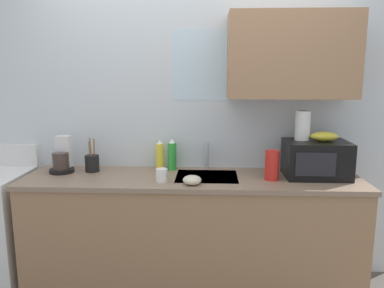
# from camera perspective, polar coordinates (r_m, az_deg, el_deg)

# --- Properties ---
(kitchen_wall_assembly) EXTENTS (3.29, 0.42, 2.50)m
(kitchen_wall_assembly) POSITION_cam_1_polar(r_m,az_deg,el_deg) (3.07, 2.77, 4.75)
(kitchen_wall_assembly) COLOR silver
(kitchen_wall_assembly) RESTS_ON ground
(counter_unit) EXTENTS (2.52, 0.63, 0.90)m
(counter_unit) POSITION_cam_1_polar(r_m,az_deg,el_deg) (3.00, 0.04, -13.12)
(counter_unit) COLOR #9E7551
(counter_unit) RESTS_ON ground
(sink_faucet) EXTENTS (0.03, 0.03, 0.22)m
(sink_faucet) POSITION_cam_1_polar(r_m,az_deg,el_deg) (3.05, 2.28, -1.79)
(sink_faucet) COLOR #B2B5BA
(sink_faucet) RESTS_ON counter_unit
(microwave) EXTENTS (0.46, 0.35, 0.27)m
(microwave) POSITION_cam_1_polar(r_m,az_deg,el_deg) (2.97, 18.15, -2.17)
(microwave) COLOR black
(microwave) RESTS_ON counter_unit
(banana_bunch) EXTENTS (0.20, 0.11, 0.07)m
(banana_bunch) POSITION_cam_1_polar(r_m,az_deg,el_deg) (2.95, 19.28, 1.06)
(banana_bunch) COLOR gold
(banana_bunch) RESTS_ON microwave
(paper_towel_roll) EXTENTS (0.11, 0.11, 0.22)m
(paper_towel_roll) POSITION_cam_1_polar(r_m,az_deg,el_deg) (2.95, 16.29, 2.70)
(paper_towel_roll) COLOR white
(paper_towel_roll) RESTS_ON microwave
(coffee_maker) EXTENTS (0.19, 0.21, 0.28)m
(coffee_maker) POSITION_cam_1_polar(r_m,az_deg,el_deg) (3.14, -18.88, -2.08)
(coffee_maker) COLOR black
(coffee_maker) RESTS_ON counter_unit
(dish_soap_bottle_green) EXTENTS (0.07, 0.07, 0.25)m
(dish_soap_bottle_green) POSITION_cam_1_polar(r_m,az_deg,el_deg) (3.04, -3.01, -1.67)
(dish_soap_bottle_green) COLOR green
(dish_soap_bottle_green) RESTS_ON counter_unit
(dish_soap_bottle_yellow) EXTENTS (0.06, 0.06, 0.25)m
(dish_soap_bottle_yellow) POSITION_cam_1_polar(r_m,az_deg,el_deg) (3.05, -4.83, -1.72)
(dish_soap_bottle_yellow) COLOR yellow
(dish_soap_bottle_yellow) RESTS_ON counter_unit
(cereal_canister) EXTENTS (0.10, 0.10, 0.22)m
(cereal_canister) POSITION_cam_1_polar(r_m,az_deg,el_deg) (2.81, 11.94, -3.14)
(cereal_canister) COLOR red
(cereal_canister) RESTS_ON counter_unit
(mug_white) EXTENTS (0.08, 0.08, 0.09)m
(mug_white) POSITION_cam_1_polar(r_m,az_deg,el_deg) (2.72, -4.58, -4.70)
(mug_white) COLOR white
(mug_white) RESTS_ON counter_unit
(utensil_crock) EXTENTS (0.11, 0.11, 0.27)m
(utensil_crock) POSITION_cam_1_polar(r_m,az_deg,el_deg) (3.08, -14.79, -2.76)
(utensil_crock) COLOR black
(utensil_crock) RESTS_ON counter_unit
(small_bowl) EXTENTS (0.13, 0.13, 0.06)m
(small_bowl) POSITION_cam_1_polar(r_m,az_deg,el_deg) (2.65, 0.01, -5.43)
(small_bowl) COLOR beige
(small_bowl) RESTS_ON counter_unit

